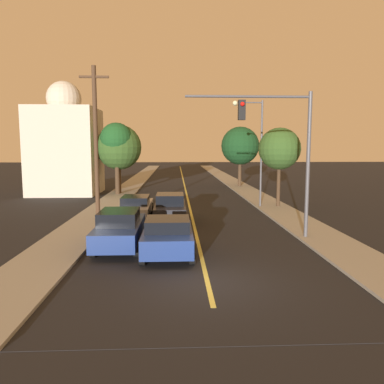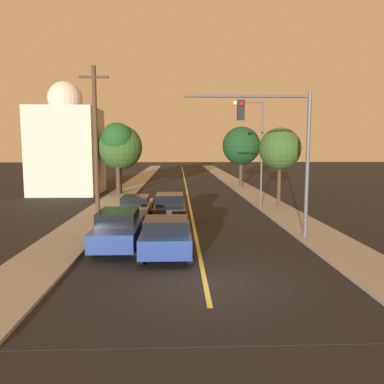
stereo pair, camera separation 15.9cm
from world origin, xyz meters
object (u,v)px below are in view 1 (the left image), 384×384
at_px(car_outer_lane_second, 136,206).
at_px(domed_building_left, 66,146).
at_px(tree_right_near, 279,149).
at_px(car_near_lane_front, 168,236).
at_px(car_near_lane_second, 170,208).
at_px(streetlamp_right, 255,139).
at_px(utility_pole_left, 96,143).
at_px(tree_right_far, 240,146).
at_px(tree_left_near, 119,147).
at_px(car_outer_lane_front, 120,229).
at_px(tree_left_far, 116,140).
at_px(traffic_signal_mast, 281,139).

relative_size(car_outer_lane_second, domed_building_left, 0.46).
bearing_deg(tree_right_near, car_near_lane_front, -123.19).
distance_m(car_near_lane_second, streetlamp_right, 9.05).
bearing_deg(car_near_lane_front, utility_pole_left, 123.14).
bearing_deg(utility_pole_left, tree_right_far, 60.05).
distance_m(car_near_lane_front, tree_right_near, 14.67).
distance_m(car_near_lane_second, tree_left_near, 15.10).
relative_size(car_outer_lane_front, tree_left_far, 0.74).
xyz_separation_m(car_near_lane_front, streetlamp_right, (6.01, 12.02, 4.15)).
xyz_separation_m(streetlamp_right, tree_right_far, (1.40, 14.12, -0.43)).
height_order(traffic_signal_mast, tree_left_near, traffic_signal_mast).
xyz_separation_m(streetlamp_right, tree_left_near, (-10.94, 8.44, -0.59)).
height_order(tree_left_near, tree_right_near, tree_left_near).
distance_m(tree_right_near, tree_right_far, 14.22).
xyz_separation_m(tree_left_near, tree_right_near, (12.74, -8.53, -0.12)).
xyz_separation_m(car_outer_lane_second, tree_right_near, (9.92, 3.93, 3.49)).
xyz_separation_m(car_near_lane_second, utility_pole_left, (-4.07, -0.40, 3.74)).
relative_size(tree_left_far, domed_building_left, 0.62).
relative_size(car_near_lane_front, car_near_lane_second, 0.89).
distance_m(car_outer_lane_second, tree_left_far, 12.77).
bearing_deg(tree_right_near, streetlamp_right, 177.08).
relative_size(car_near_lane_front, car_outer_lane_second, 0.82).
xyz_separation_m(car_near_lane_front, car_outer_lane_second, (-2.12, 8.00, -0.05)).
xyz_separation_m(car_near_lane_second, tree_right_far, (7.41, 19.51, 3.66)).
distance_m(tree_left_near, tree_right_far, 13.59).
relative_size(car_outer_lane_front, domed_building_left, 0.46).
bearing_deg(tree_left_far, car_near_lane_front, -75.68).
height_order(traffic_signal_mast, domed_building_left, domed_building_left).
bearing_deg(car_near_lane_front, domed_building_left, 115.42).
bearing_deg(tree_right_far, domed_building_left, -163.20).
bearing_deg(domed_building_left, car_near_lane_front, -64.58).
bearing_deg(traffic_signal_mast, car_outer_lane_second, 143.41).
distance_m(utility_pole_left, tree_right_far, 22.98).
bearing_deg(car_outer_lane_front, car_near_lane_second, 68.15).
bearing_deg(car_near_lane_second, tree_left_near, 109.64).
relative_size(utility_pole_left, tree_right_near, 1.53).
height_order(car_outer_lane_front, tree_right_near, tree_right_near).
height_order(car_near_lane_second, tree_left_far, tree_left_far).
xyz_separation_m(traffic_signal_mast, tree_right_near, (2.58, 9.39, -0.52)).
xyz_separation_m(car_near_lane_second, streetlamp_right, (6.01, 5.39, 4.10)).
bearing_deg(tree_left_far, car_outer_lane_second, -76.03).
bearing_deg(utility_pole_left, tree_right_near, 25.67).
bearing_deg(tree_left_far, tree_right_far, 27.52).
relative_size(traffic_signal_mast, tree_right_near, 1.20).
xyz_separation_m(car_outer_lane_front, tree_right_near, (9.92, 10.58, 3.41)).
bearing_deg(car_near_lane_second, utility_pole_left, -174.33).
bearing_deg(tree_left_near, tree_right_near, -33.80).
bearing_deg(tree_left_far, domed_building_left, 165.84).
bearing_deg(streetlamp_right, car_near_lane_front, -116.55).
xyz_separation_m(car_near_lane_second, tree_left_far, (-5.02, 13.03, 4.19)).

